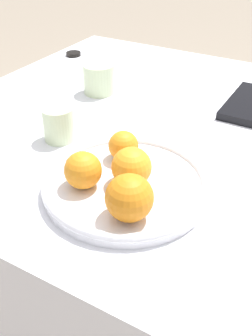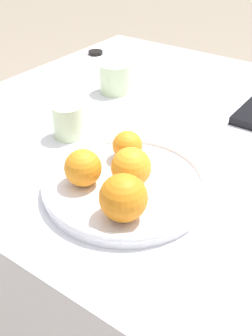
# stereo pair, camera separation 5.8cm
# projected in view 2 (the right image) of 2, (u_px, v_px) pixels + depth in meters

# --- Properties ---
(table) EXTENTS (1.50, 1.05, 0.73)m
(table) POSITION_uv_depth(u_px,v_px,m) (226.00, 262.00, 1.08)
(table) COLOR white
(table) RESTS_ON ground_plane
(fruit_platter) EXTENTS (0.31, 0.31, 0.03)m
(fruit_platter) POSITION_uv_depth(u_px,v_px,m) (126.00, 184.00, 0.74)
(fruit_platter) COLOR silver
(fruit_platter) RESTS_ON table
(orange_0) EXTENTS (0.07, 0.07, 0.07)m
(orange_0) POSITION_uv_depth(u_px,v_px,m) (131.00, 167.00, 0.71)
(orange_0) COLOR orange
(orange_0) RESTS_ON fruit_platter
(orange_1) EXTENTS (0.06, 0.06, 0.06)m
(orange_1) POSITION_uv_depth(u_px,v_px,m) (127.00, 146.00, 0.78)
(orange_1) COLOR orange
(orange_1) RESTS_ON fruit_platter
(orange_2) EXTENTS (0.07, 0.07, 0.07)m
(orange_2) POSITION_uv_depth(u_px,v_px,m) (83.00, 168.00, 0.71)
(orange_2) COLOR orange
(orange_2) RESTS_ON fruit_platter
(orange_3) EXTENTS (0.08, 0.08, 0.08)m
(orange_3) POSITION_uv_depth(u_px,v_px,m) (123.00, 198.00, 0.63)
(orange_3) COLOR orange
(orange_3) RESTS_ON fruit_platter
(cup_0) EXTENTS (0.09, 0.09, 0.08)m
(cup_0) POSITION_uv_depth(u_px,v_px,m) (115.00, 78.00, 1.10)
(cup_0) COLOR beige
(cup_0) RESTS_ON table
(cup_3) EXTENTS (0.07, 0.07, 0.08)m
(cup_3) POSITION_uv_depth(u_px,v_px,m) (68.00, 121.00, 0.89)
(cup_3) COLOR beige
(cup_3) RESTS_ON table
(soy_dish) EXTENTS (0.05, 0.05, 0.01)m
(soy_dish) POSITION_uv_depth(u_px,v_px,m) (96.00, 53.00, 1.38)
(soy_dish) COLOR black
(soy_dish) RESTS_ON table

